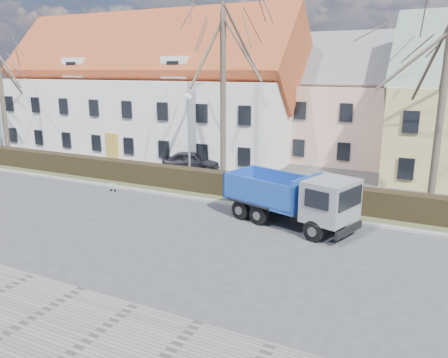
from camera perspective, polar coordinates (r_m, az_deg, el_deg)
The scene contains 14 objects.
ground at distance 19.89m, azimuth -5.91°, elevation -6.80°, with size 120.00×120.00×0.00m, color #3C3C3E.
sidewalk_near at distance 14.19m, azimuth -25.35°, elevation -17.17°, with size 80.00×5.00×0.08m, color slate.
curb_far at distance 23.66m, azimuth 0.02°, elevation -3.11°, with size 80.00×0.30×0.12m, color gray.
grass_strip at distance 25.05m, azimuth 1.64°, elevation -2.15°, with size 80.00×3.00×0.10m, color #3E4828.
hedge at distance 24.71m, azimuth 1.45°, elevation -0.93°, with size 60.00×0.90×1.30m, color black.
building_white at distance 39.20m, azimuth -9.85°, elevation 10.57°, with size 26.80×10.80×9.50m, color silver, non-canonical shape.
building_pink at distance 36.28m, azimuth 16.89°, elevation 8.71°, with size 10.80×8.80×8.00m, color #D6AA97, non-canonical shape.
tree_0 at distance 40.15m, azimuth -27.02°, elevation 9.63°, with size 7.20×7.20×9.90m, color #483D32, non-canonical shape.
tree_1 at distance 26.98m, azimuth -0.12°, elevation 12.56°, with size 9.20×9.20×12.65m, color #483D32, non-canonical shape.
tree_2 at distance 24.20m, azimuth 26.59°, elevation 8.94°, with size 8.00×8.00×11.00m, color #483D32, non-canonical shape.
dump_truck at distance 20.57m, azimuth 7.95°, elevation -2.29°, with size 6.54×2.43×2.62m, color #153C95, non-canonical shape.
streetlight at distance 26.74m, azimuth -4.59°, elevation 5.08°, with size 0.45×0.45×5.76m, color #92989C, non-canonical shape.
cart_frame at distance 26.84m, azimuth -14.65°, elevation -1.00°, with size 0.60×0.35×0.55m, color silver, non-canonical shape.
parked_car_a at distance 31.19m, azimuth -4.25°, elevation 2.35°, with size 1.68×4.18×1.42m, color black.
Camera 1 is at (10.01, -15.65, 7.11)m, focal length 35.00 mm.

